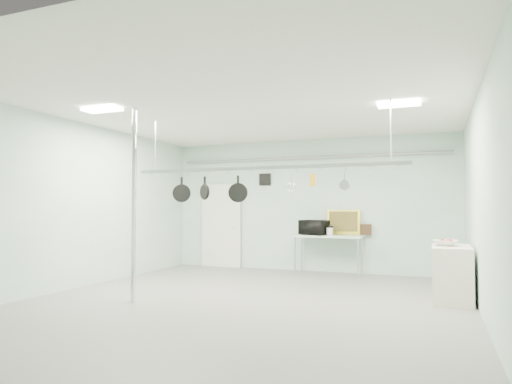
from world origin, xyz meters
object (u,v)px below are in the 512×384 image
at_px(prep_table, 328,238).
at_px(skillet_right, 238,188).
at_px(chrome_pole, 134,204).
at_px(skillet_left, 182,189).
at_px(pot_rack, 261,166).
at_px(microwave, 314,227).
at_px(fruit_bowl, 445,243).
at_px(side_cabinet, 452,273).
at_px(coffee_canister, 330,232).
at_px(skillet_mid, 205,188).

xyz_separation_m(prep_table, skillet_right, (-0.83, -3.30, 1.03)).
distance_m(chrome_pole, skillet_left, 1.01).
height_order(pot_rack, microwave, pot_rack).
bearing_deg(prep_table, skillet_left, -120.37).
bearing_deg(microwave, chrome_pole, 88.08).
height_order(chrome_pole, skillet_left, chrome_pole).
bearing_deg(fruit_bowl, side_cabinet, -2.85).
distance_m(microwave, skillet_left, 3.69).
bearing_deg(coffee_canister, fruit_bowl, -40.47).
relative_size(chrome_pole, prep_table, 2.00).
relative_size(microwave, coffee_canister, 3.50).
xyz_separation_m(skillet_mid, skillet_right, (0.64, 0.00, -0.02)).
bearing_deg(skillet_left, prep_table, 33.57).
bearing_deg(skillet_left, coffee_canister, 31.43).
bearing_deg(skillet_mid, skillet_left, -147.97).
relative_size(prep_table, microwave, 2.59).
bearing_deg(fruit_bowl, skillet_left, -165.87).
height_order(coffee_canister, skillet_right, skillet_right).
xyz_separation_m(side_cabinet, coffee_canister, (-2.48, 2.04, 0.54)).
bearing_deg(pot_rack, chrome_pole, -154.65).
relative_size(chrome_pole, skillet_mid, 7.91).
height_order(chrome_pole, fruit_bowl, chrome_pole).
height_order(prep_table, skillet_left, skillet_left).
xyz_separation_m(coffee_canister, skillet_right, (-0.89, -3.14, 0.87)).
height_order(pot_rack, skillet_left, pot_rack).
bearing_deg(pot_rack, skillet_right, 180.00).
xyz_separation_m(side_cabinet, skillet_left, (-4.48, -1.10, 1.42)).
height_order(fruit_bowl, skillet_left, skillet_left).
xyz_separation_m(skillet_left, skillet_right, (1.11, 0.00, -0.01)).
relative_size(coffee_canister, skillet_right, 0.40).
xyz_separation_m(prep_table, pot_rack, (-0.40, -3.30, 1.40)).
distance_m(pot_rack, coffee_canister, 3.41).
xyz_separation_m(side_cabinet, skillet_right, (-3.38, -1.10, 1.42)).
xyz_separation_m(prep_table, skillet_mid, (-1.47, -3.30, 1.05)).
relative_size(pot_rack, skillet_right, 10.95).
height_order(side_cabinet, skillet_right, skillet_right).
bearing_deg(skillet_left, side_cabinet, -12.27).
bearing_deg(prep_table, chrome_pole, -118.71).
xyz_separation_m(prep_table, fruit_bowl, (2.46, -2.20, 0.12)).
xyz_separation_m(pot_rack, fruit_bowl, (2.86, 1.10, -1.28)).
height_order(pot_rack, coffee_canister, pot_rack).
height_order(side_cabinet, fruit_bowl, fruit_bowl).
xyz_separation_m(chrome_pole, skillet_mid, (0.83, 0.90, 0.28)).
height_order(side_cabinet, pot_rack, pot_rack).
relative_size(fruit_bowl, skillet_left, 0.93).
bearing_deg(side_cabinet, fruit_bowl, 177.15).
height_order(coffee_canister, fruit_bowl, coffee_canister).
xyz_separation_m(coffee_canister, skillet_left, (-2.00, -3.14, 0.88)).
distance_m(chrome_pole, skillet_mid, 1.26).
distance_m(side_cabinet, skillet_mid, 4.40).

